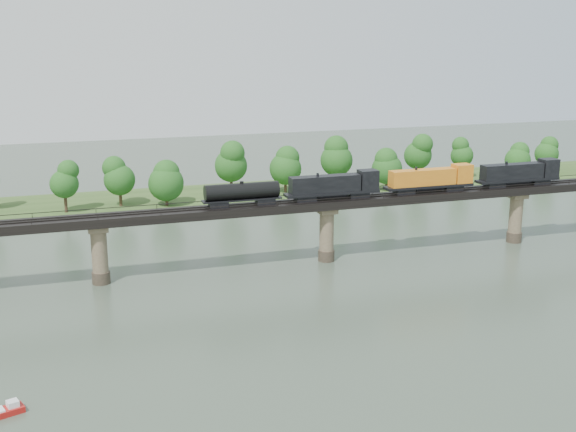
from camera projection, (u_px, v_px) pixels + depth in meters
name	position (u px, v px, depth m)	size (l,w,h in m)	color
ground	(400.00, 321.00, 104.21)	(400.00, 400.00, 0.00)	#364436
far_bank	(249.00, 194.00, 182.41)	(300.00, 24.00, 1.60)	#314D1F
bridge	(327.00, 232.00, 130.54)	(236.00, 30.00, 11.50)	#473A2D
bridge_superstructure	(327.00, 198.00, 128.98)	(220.00, 4.90, 0.75)	black
far_treeline	(220.00, 168.00, 173.86)	(289.06, 17.54, 13.60)	#382619
freight_train	(398.00, 182.00, 132.66)	(71.14, 2.77, 4.90)	black
motorboat	(1.00, 412.00, 78.24)	(5.23, 3.29, 1.38)	#A31512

